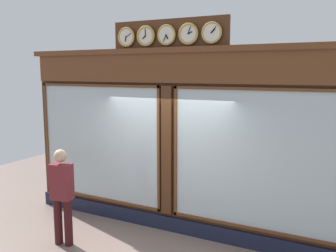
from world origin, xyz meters
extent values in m
cube|color=#4C2B16|center=(0.00, -0.15, 1.65)|extent=(6.21, 0.30, 3.30)
cube|color=#191E33|center=(0.00, 0.02, 0.14)|extent=(6.21, 0.08, 0.28)
cube|color=brown|center=(0.00, 0.04, 3.04)|extent=(6.09, 0.08, 0.52)
cube|color=brown|center=(0.00, 0.02, 3.35)|extent=(6.33, 0.20, 0.10)
cube|color=silver|center=(-1.58, 0.01, 1.54)|extent=(2.76, 0.02, 2.28)
cube|color=brown|center=(-1.58, 0.04, 2.71)|extent=(2.86, 0.04, 0.05)
cube|color=brown|center=(-1.58, 0.04, 0.37)|extent=(2.86, 0.04, 0.05)
cube|color=brown|center=(-0.18, 0.04, 1.54)|extent=(0.05, 0.04, 2.38)
cube|color=silver|center=(1.58, 0.01, 1.54)|extent=(2.76, 0.02, 2.28)
cube|color=brown|center=(1.58, 0.04, 2.71)|extent=(2.86, 0.04, 0.05)
cube|color=brown|center=(1.58, 0.04, 0.37)|extent=(2.86, 0.04, 0.05)
cube|color=brown|center=(2.98, 0.04, 1.54)|extent=(0.05, 0.04, 2.38)
cube|color=brown|center=(0.18, 0.04, 1.54)|extent=(0.05, 0.04, 2.38)
cube|color=#4C2B16|center=(0.00, 0.03, 1.54)|extent=(0.20, 0.10, 2.38)
cube|color=#4C2B16|center=(0.00, -0.02, 3.62)|extent=(2.24, 0.06, 0.56)
cylinder|color=silver|center=(-0.84, 0.06, 3.62)|extent=(0.30, 0.02, 0.30)
torus|color=#B79347|center=(-0.84, 0.06, 3.62)|extent=(0.36, 0.04, 0.36)
cube|color=black|center=(-0.87, 0.07, 3.64)|extent=(0.07, 0.01, 0.07)
cube|color=black|center=(-0.88, 0.07, 3.66)|extent=(0.09, 0.01, 0.10)
sphere|color=black|center=(-0.84, 0.08, 3.62)|extent=(0.02, 0.02, 0.02)
cylinder|color=silver|center=(-0.42, 0.06, 3.62)|extent=(0.30, 0.02, 0.30)
torus|color=#B79347|center=(-0.42, 0.06, 3.62)|extent=(0.37, 0.05, 0.37)
cube|color=black|center=(-0.46, 0.07, 3.63)|extent=(0.08, 0.01, 0.05)
cube|color=black|center=(-0.44, 0.07, 3.67)|extent=(0.05, 0.01, 0.12)
sphere|color=black|center=(-0.42, 0.08, 3.62)|extent=(0.02, 0.02, 0.02)
cylinder|color=silver|center=(0.00, 0.06, 3.62)|extent=(0.30, 0.02, 0.30)
torus|color=#B79347|center=(0.00, 0.06, 3.62)|extent=(0.36, 0.04, 0.36)
cube|color=black|center=(-0.02, 0.07, 3.58)|extent=(0.05, 0.01, 0.08)
cube|color=black|center=(0.03, 0.07, 3.56)|extent=(0.06, 0.01, 0.12)
sphere|color=black|center=(0.00, 0.08, 3.62)|extent=(0.02, 0.02, 0.02)
cylinder|color=silver|center=(0.42, 0.06, 3.62)|extent=(0.30, 0.02, 0.30)
torus|color=#B79347|center=(0.42, 0.06, 3.62)|extent=(0.37, 0.05, 0.37)
cube|color=black|center=(0.45, 0.07, 3.59)|extent=(0.07, 0.01, 0.06)
cube|color=black|center=(0.42, 0.07, 3.68)|extent=(0.01, 0.01, 0.13)
sphere|color=black|center=(0.42, 0.08, 3.62)|extent=(0.02, 0.02, 0.02)
cylinder|color=silver|center=(0.84, 0.06, 3.62)|extent=(0.30, 0.02, 0.30)
torus|color=#B79347|center=(0.84, 0.06, 3.62)|extent=(0.36, 0.04, 0.36)
cube|color=black|center=(0.84, 0.07, 3.58)|extent=(0.03, 0.01, 0.08)
cube|color=black|center=(0.78, 0.07, 3.64)|extent=(0.12, 0.01, 0.07)
sphere|color=black|center=(0.84, 0.08, 3.62)|extent=(0.02, 0.02, 0.02)
cylinder|color=#3A1316|center=(1.43, 1.38, 0.41)|extent=(0.14, 0.14, 0.82)
cylinder|color=#3A1316|center=(1.24, 1.34, 0.41)|extent=(0.14, 0.14, 0.82)
cube|color=maroon|center=(1.34, 1.36, 1.13)|extent=(0.39, 0.28, 0.62)
sphere|color=tan|center=(1.34, 1.36, 1.58)|extent=(0.22, 0.22, 0.22)
camera|label=1|loc=(-3.05, 5.87, 2.99)|focal=39.26mm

